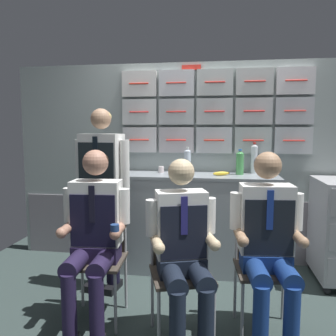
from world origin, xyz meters
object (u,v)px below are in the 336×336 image
folding_chair_near_trolley (262,254)px  crew_member_near_trolley (268,237)px  folding_chair_left (100,246)px  coffee_cup_white (161,169)px  folding_chair_right (179,258)px  snack_banana (221,173)px  crew_member_standing (102,185)px  water_bottle_tall (240,163)px  crew_member_left (94,229)px  crew_member_right (184,245)px

folding_chair_near_trolley → crew_member_near_trolley: size_ratio=0.67×
folding_chair_left → coffee_cup_white: coffee_cup_white is taller
folding_chair_right → snack_banana: bearing=75.1°
crew_member_near_trolley → folding_chair_near_trolley: bearing=95.1°
folding_chair_near_trolley → crew_member_standing: bearing=163.2°
folding_chair_near_trolley → snack_banana: 1.08m
water_bottle_tall → coffee_cup_white: 0.82m
folding_chair_right → coffee_cup_white: 1.37m
folding_chair_left → folding_chair_right: size_ratio=1.00×
coffee_cup_white → folding_chair_left: bearing=-105.6°
coffee_cup_white → snack_banana: bearing=-12.8°
folding_chair_near_trolley → crew_member_near_trolley: crew_member_near_trolley is taller
coffee_cup_white → crew_member_near_trolley: bearing=-52.3°
folding_chair_left → folding_chair_near_trolley: size_ratio=1.00×
crew_member_standing → snack_banana: (1.05, 0.51, 0.05)m
folding_chair_left → snack_banana: bearing=45.3°
snack_banana → crew_member_near_trolley: bearing=-73.5°
folding_chair_near_trolley → crew_member_near_trolley: bearing=-84.9°
crew_member_left → coffee_cup_white: 1.30m
folding_chair_right → snack_banana: 1.22m
water_bottle_tall → coffee_cup_white: water_bottle_tall is taller
folding_chair_right → water_bottle_tall: 1.40m
crew_member_right → crew_member_standing: (-0.81, 0.73, 0.27)m
water_bottle_tall → snack_banana: water_bottle_tall is taller
crew_member_standing → snack_banana: crew_member_standing is taller
crew_member_standing → folding_chair_right: bearing=-37.3°
folding_chair_near_trolley → water_bottle_tall: (-0.12, 1.02, 0.57)m
folding_chair_left → water_bottle_tall: bearing=43.0°
crew_member_near_trolley → snack_banana: (-0.32, 1.08, 0.29)m
crew_member_near_trolley → water_bottle_tall: bearing=96.5°
crew_member_left → coffee_cup_white: (0.29, 1.23, 0.30)m
crew_member_near_trolley → crew_member_standing: 1.50m
crew_member_near_trolley → crew_member_standing: bearing=157.4°
folding_chair_right → folding_chair_near_trolley: bearing=15.9°
crew_member_standing → crew_member_near_trolley: bearing=-22.6°
crew_member_right → crew_member_near_trolley: (0.56, 0.16, 0.03)m
folding_chair_near_trolley → crew_member_standing: crew_member_standing is taller
crew_member_left → coffee_cup_white: size_ratio=19.50×
folding_chair_left → crew_member_near_trolley: 1.26m
folding_chair_right → crew_member_standing: crew_member_standing is taller
snack_banana → crew_member_standing: bearing=-153.9°
folding_chair_left → crew_member_left: crew_member_left is taller
crew_member_left → water_bottle_tall: crew_member_left is taller
folding_chair_right → crew_member_right: bearing=-72.3°
crew_member_left → snack_banana: (0.91, 1.09, 0.29)m
crew_member_right → water_bottle_tall: size_ratio=4.89×
folding_chair_right → snack_banana: (0.29, 1.09, 0.47)m
folding_chair_right → crew_member_standing: 1.04m
crew_member_left → folding_chair_near_trolley: crew_member_left is taller
folding_chair_right → crew_member_near_trolley: (0.61, 0.01, 0.18)m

